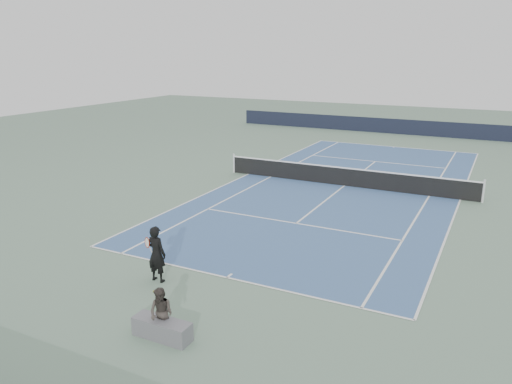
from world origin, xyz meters
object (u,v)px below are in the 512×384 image
at_px(tennis_net, 345,176).
at_px(tennis_player, 156,254).
at_px(tennis_ball, 154,291).
at_px(spectator_bench, 162,321).

distance_m(tennis_net, tennis_player, 13.08).
bearing_deg(tennis_ball, spectator_bench, -47.32).
relative_size(tennis_net, tennis_player, 7.52).
distance_m(tennis_player, spectator_bench, 3.18).
xyz_separation_m(tennis_player, tennis_ball, (0.37, -0.66, -0.83)).
height_order(tennis_player, tennis_ball, tennis_player).
height_order(tennis_net, tennis_player, tennis_player).
relative_size(tennis_net, spectator_bench, 8.73).
height_order(tennis_net, spectator_bench, spectator_bench).
height_order(tennis_net, tennis_ball, tennis_net).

